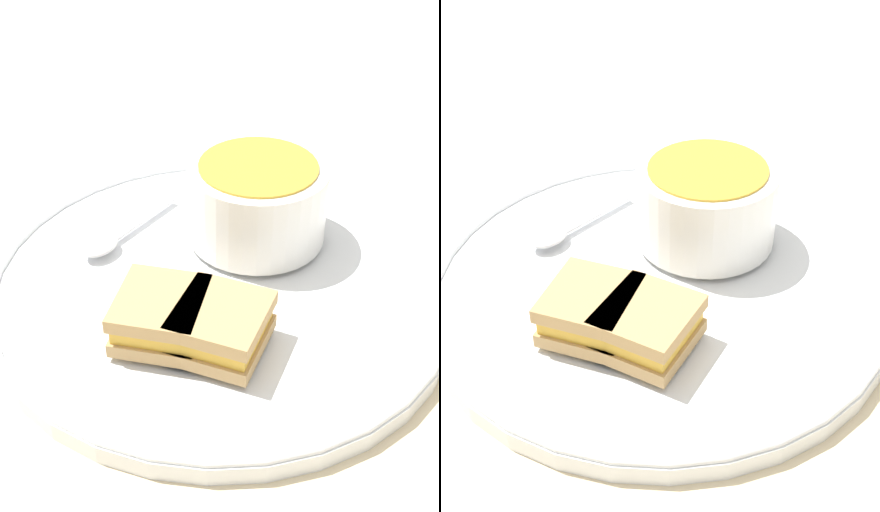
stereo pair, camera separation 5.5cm
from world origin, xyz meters
The scene contains 6 objects.
ground_plane centered at (0.00, 0.00, 0.00)m, with size 2.40×2.40×0.00m, color beige.
plate centered at (0.00, 0.00, 0.01)m, with size 0.36×0.36×0.02m.
soup_bowl centered at (-0.06, 0.02, 0.05)m, with size 0.11×0.11×0.07m.
spoon centered at (-0.02, -0.10, 0.02)m, with size 0.11×0.06×0.01m.
sandwich_half_near centered at (0.07, -0.02, 0.04)m, with size 0.07×0.06×0.03m.
sandwich_half_far centered at (0.08, 0.02, 0.04)m, with size 0.07×0.07×0.03m.
Camera 2 is at (0.41, 0.15, 0.37)m, focal length 50.00 mm.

